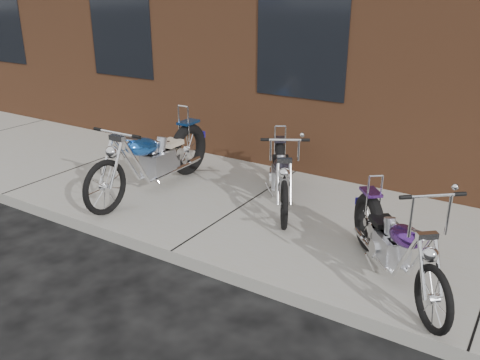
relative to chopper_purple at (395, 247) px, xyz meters
The scene contains 5 objects.
ground 2.35m from the chopper_purple, 162.27° to the right, with size 120.00×120.00×0.00m, color black.
sidewalk 2.36m from the chopper_purple, 159.77° to the left, with size 22.00×3.00×0.15m, color #A4A3A2.
chopper_purple is the anchor object (origin of this frame).
chopper_blue 3.53m from the chopper_purple, behind, with size 0.60×2.45×1.06m.
chopper_third 2.13m from the chopper_purple, 148.30° to the left, with size 1.12×1.79×1.03m.
Camera 1 is at (3.22, -3.68, 2.82)m, focal length 38.00 mm.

